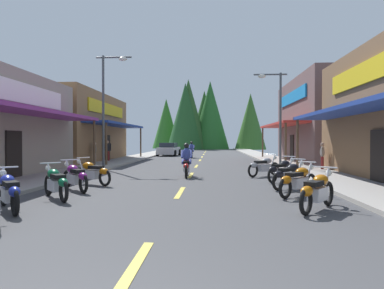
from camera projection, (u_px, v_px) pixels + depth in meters
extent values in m
cube|color=#424244|center=(199.00, 163.00, 25.07)|extent=(9.71, 75.48, 0.10)
cube|color=#9E9991|center=(118.00, 162.00, 25.45)|extent=(2.51, 75.48, 0.12)
cube|color=#9E9991|center=(281.00, 162.00, 24.70)|extent=(2.51, 75.48, 0.12)
cube|color=#E0C64C|center=(132.00, 271.00, 4.38)|extent=(0.16, 2.40, 0.01)
cube|color=#E0C64C|center=(180.00, 192.00, 10.91)|extent=(0.16, 2.40, 0.01)
cube|color=#E0C64C|center=(191.00, 175.00, 16.21)|extent=(0.16, 2.40, 0.01)
cube|color=#E0C64C|center=(196.00, 166.00, 21.75)|extent=(0.16, 2.40, 0.01)
cube|color=#E0C64C|center=(200.00, 160.00, 28.02)|extent=(0.16, 2.40, 0.01)
cube|color=#E0C64C|center=(202.00, 157.00, 33.46)|extent=(0.16, 2.40, 0.01)
cube|color=#E0C64C|center=(204.00, 154.00, 39.15)|extent=(0.16, 2.40, 0.01)
cube|color=#E0C64C|center=(205.00, 153.00, 44.98)|extent=(0.16, 2.40, 0.01)
cube|color=#E0C64C|center=(206.00, 151.00, 50.09)|extent=(0.16, 2.40, 0.01)
cube|color=#8C338C|center=(33.00, 112.00, 14.10)|extent=(1.80, 10.99, 0.16)
cylinder|color=brown|center=(94.00, 145.00, 19.36)|extent=(0.14, 0.14, 2.82)
cube|color=white|center=(14.00, 91.00, 14.14)|extent=(0.10, 8.55, 0.90)
cube|color=black|center=(14.00, 156.00, 14.18)|extent=(0.08, 1.10, 2.10)
cube|color=olive|center=(66.00, 128.00, 27.00)|extent=(6.77, 11.94, 5.32)
cube|color=navy|center=(118.00, 125.00, 26.73)|extent=(1.80, 10.75, 0.16)
cylinder|color=brown|center=(106.00, 145.00, 21.54)|extent=(0.14, 0.14, 2.82)
cylinder|color=brown|center=(141.00, 143.00, 31.87)|extent=(0.14, 0.14, 2.82)
cube|color=yellow|center=(108.00, 109.00, 26.76)|extent=(0.10, 8.36, 0.90)
cube|color=black|center=(108.00, 148.00, 26.81)|extent=(0.08, 1.10, 2.10)
cube|color=navy|center=(355.00, 109.00, 12.79)|extent=(1.80, 12.10, 0.16)
cylinder|color=brown|center=(297.00, 145.00, 18.69)|extent=(0.14, 0.14, 2.82)
cube|color=yellow|center=(378.00, 67.00, 12.71)|extent=(0.10, 9.41, 0.90)
cube|color=black|center=(378.00, 157.00, 12.76)|extent=(0.08, 1.10, 2.10)
cube|color=brown|center=(332.00, 120.00, 26.39)|extent=(6.16, 11.55, 6.50)
cube|color=#B72D28|center=(281.00, 125.00, 26.64)|extent=(1.80, 10.40, 0.16)
cylinder|color=brown|center=(286.00, 145.00, 21.72)|extent=(0.14, 0.14, 2.82)
cylinder|color=brown|center=(263.00, 143.00, 31.70)|extent=(0.14, 0.14, 2.82)
cube|color=#197FCC|center=(292.00, 97.00, 26.56)|extent=(0.10, 8.09, 0.90)
cube|color=black|center=(292.00, 148.00, 26.62)|extent=(0.08, 1.10, 2.10)
cylinder|color=#474C51|center=(103.00, 113.00, 19.38)|extent=(0.14, 0.14, 6.56)
cylinder|color=#474C51|center=(114.00, 57.00, 19.29)|extent=(2.06, 0.10, 0.10)
ellipsoid|color=silver|center=(123.00, 59.00, 19.26)|extent=(0.50, 0.30, 0.24)
cylinder|color=#474C51|center=(280.00, 120.00, 20.84)|extent=(0.14, 0.14, 5.88)
cylinder|color=#474C51|center=(270.00, 74.00, 20.84)|extent=(2.06, 0.10, 0.10)
ellipsoid|color=silver|center=(262.00, 76.00, 20.87)|extent=(0.50, 0.30, 0.24)
torus|color=black|center=(328.00, 194.00, 8.72)|extent=(0.46, 0.57, 0.64)
torus|color=black|center=(306.00, 202.00, 7.57)|extent=(0.46, 0.57, 0.64)
cube|color=silver|center=(318.00, 194.00, 8.15)|extent=(0.64, 0.73, 0.32)
ellipsoid|color=#BF660C|center=(321.00, 180.00, 8.29)|extent=(0.59, 0.64, 0.28)
cube|color=black|center=(314.00, 184.00, 7.95)|extent=(0.58, 0.65, 0.12)
ellipsoid|color=#BF660C|center=(307.00, 191.00, 7.61)|extent=(0.46, 0.50, 0.24)
cylinder|color=silver|center=(327.00, 181.00, 8.62)|extent=(0.27, 0.33, 0.71)
cylinder|color=silver|center=(325.00, 167.00, 8.52)|extent=(0.51, 0.39, 0.04)
sphere|color=white|center=(329.00, 173.00, 8.74)|extent=(0.16, 0.16, 0.16)
torus|color=black|center=(311.00, 183.00, 10.74)|extent=(0.51, 0.53, 0.64)
torus|color=black|center=(285.00, 188.00, 9.72)|extent=(0.51, 0.53, 0.64)
cube|color=silver|center=(299.00, 183.00, 10.23)|extent=(0.68, 0.70, 0.32)
ellipsoid|color=#BF660C|center=(302.00, 172.00, 10.36)|extent=(0.62, 0.63, 0.28)
cube|color=black|center=(294.00, 174.00, 10.05)|extent=(0.62, 0.63, 0.12)
ellipsoid|color=#BF660C|center=(286.00, 180.00, 9.75)|extent=(0.48, 0.48, 0.24)
cylinder|color=silver|center=(309.00, 173.00, 10.65)|extent=(0.30, 0.31, 0.71)
cylinder|color=silver|center=(307.00, 162.00, 10.56)|extent=(0.46, 0.44, 0.04)
sphere|color=white|center=(311.00, 167.00, 10.75)|extent=(0.16, 0.16, 0.16)
torus|color=black|center=(301.00, 178.00, 12.32)|extent=(0.52, 0.53, 0.64)
torus|color=black|center=(278.00, 181.00, 11.32)|extent=(0.52, 0.53, 0.64)
cube|color=silver|center=(290.00, 177.00, 11.82)|extent=(0.69, 0.70, 0.32)
ellipsoid|color=black|center=(293.00, 168.00, 11.95)|extent=(0.62, 0.62, 0.28)
cube|color=black|center=(286.00, 170.00, 11.65)|extent=(0.62, 0.62, 0.12)
ellipsoid|color=black|center=(279.00, 174.00, 11.35)|extent=(0.48, 0.48, 0.24)
cylinder|color=silver|center=(299.00, 169.00, 12.23)|extent=(0.30, 0.31, 0.71)
cylinder|color=silver|center=(298.00, 159.00, 12.15)|extent=(0.46, 0.45, 0.04)
sphere|color=white|center=(302.00, 163.00, 12.33)|extent=(0.16, 0.16, 0.16)
torus|color=black|center=(292.00, 173.00, 14.26)|extent=(0.50, 0.54, 0.64)
torus|color=black|center=(273.00, 175.00, 13.20)|extent=(0.50, 0.54, 0.64)
cube|color=silver|center=(282.00, 172.00, 13.73)|extent=(0.68, 0.71, 0.32)
ellipsoid|color=black|center=(285.00, 164.00, 13.86)|extent=(0.61, 0.63, 0.28)
cube|color=black|center=(279.00, 165.00, 13.55)|extent=(0.61, 0.63, 0.12)
ellipsoid|color=black|center=(273.00, 169.00, 13.24)|extent=(0.47, 0.49, 0.24)
cylinder|color=silver|center=(290.00, 165.00, 14.16)|extent=(0.29, 0.32, 0.71)
cylinder|color=silver|center=(289.00, 156.00, 14.07)|extent=(0.47, 0.43, 0.04)
sphere|color=white|center=(292.00, 160.00, 14.27)|extent=(0.16, 0.16, 0.16)
torus|color=black|center=(275.00, 169.00, 16.20)|extent=(0.55, 0.49, 0.64)
torus|color=black|center=(253.00, 170.00, 15.31)|extent=(0.55, 0.49, 0.64)
cube|color=silver|center=(264.00, 168.00, 15.75)|extent=(0.72, 0.67, 0.32)
ellipsoid|color=#99999E|center=(267.00, 161.00, 15.87)|extent=(0.63, 0.61, 0.28)
cube|color=black|center=(260.00, 162.00, 15.60)|extent=(0.64, 0.60, 0.12)
ellipsoid|color=#99999E|center=(254.00, 165.00, 15.33)|extent=(0.49, 0.47, 0.24)
cylinder|color=silver|center=(273.00, 162.00, 16.12)|extent=(0.32, 0.29, 0.71)
cylinder|color=silver|center=(271.00, 154.00, 16.04)|extent=(0.42, 0.48, 0.04)
sphere|color=white|center=(275.00, 158.00, 16.21)|extent=(0.16, 0.16, 0.16)
torus|color=black|center=(4.00, 194.00, 8.70)|extent=(0.50, 0.55, 0.64)
torus|color=black|center=(15.00, 202.00, 7.52)|extent=(0.50, 0.55, 0.64)
cube|color=silver|center=(9.00, 194.00, 8.11)|extent=(0.67, 0.71, 0.32)
ellipsoid|color=navy|center=(7.00, 180.00, 8.26)|extent=(0.61, 0.63, 0.28)
cube|color=black|center=(11.00, 184.00, 7.91)|extent=(0.61, 0.64, 0.12)
ellipsoid|color=navy|center=(14.00, 192.00, 7.55)|extent=(0.47, 0.49, 0.24)
cylinder|color=silver|center=(4.00, 181.00, 8.59)|extent=(0.29, 0.32, 0.71)
cylinder|color=silver|center=(5.00, 167.00, 8.49)|extent=(0.48, 0.43, 0.04)
sphere|color=white|center=(3.00, 173.00, 8.72)|extent=(0.16, 0.16, 0.16)
torus|color=black|center=(48.00, 185.00, 10.31)|extent=(0.50, 0.55, 0.64)
torus|color=black|center=(64.00, 191.00, 9.13)|extent=(0.50, 0.55, 0.64)
cube|color=silver|center=(56.00, 185.00, 9.72)|extent=(0.67, 0.71, 0.32)
ellipsoid|color=#0C5933|center=(53.00, 174.00, 9.87)|extent=(0.61, 0.63, 0.28)
cube|color=black|center=(58.00, 176.00, 9.52)|extent=(0.61, 0.64, 0.12)
ellipsoid|color=#0C5933|center=(63.00, 182.00, 9.17)|extent=(0.47, 0.49, 0.24)
cylinder|color=silver|center=(49.00, 175.00, 10.21)|extent=(0.29, 0.32, 0.71)
cylinder|color=silver|center=(51.00, 163.00, 10.11)|extent=(0.48, 0.43, 0.04)
sphere|color=white|center=(48.00, 168.00, 10.33)|extent=(0.16, 0.16, 0.16)
torus|color=black|center=(67.00, 179.00, 11.88)|extent=(0.51, 0.54, 0.64)
torus|color=black|center=(83.00, 183.00, 10.73)|extent=(0.51, 0.54, 0.64)
cube|color=silver|center=(75.00, 179.00, 11.30)|extent=(0.68, 0.70, 0.32)
ellipsoid|color=#721972|center=(73.00, 169.00, 11.45)|extent=(0.62, 0.63, 0.28)
cube|color=black|center=(77.00, 171.00, 11.11)|extent=(0.61, 0.63, 0.12)
ellipsoid|color=#721972|center=(83.00, 176.00, 10.76)|extent=(0.48, 0.49, 0.24)
cylinder|color=silver|center=(68.00, 170.00, 11.78)|extent=(0.30, 0.31, 0.71)
cylinder|color=silver|center=(69.00, 160.00, 11.68)|extent=(0.47, 0.44, 0.04)
sphere|color=white|center=(67.00, 164.00, 11.90)|extent=(0.16, 0.16, 0.16)
torus|color=black|center=(79.00, 175.00, 13.23)|extent=(0.60, 0.42, 0.64)
torus|color=black|center=(105.00, 178.00, 12.37)|extent=(0.60, 0.42, 0.64)
cube|color=silver|center=(92.00, 174.00, 12.80)|extent=(0.74, 0.61, 0.32)
ellipsoid|color=#BF660C|center=(88.00, 166.00, 12.91)|extent=(0.64, 0.57, 0.28)
cube|color=black|center=(96.00, 167.00, 12.65)|extent=(0.66, 0.55, 0.12)
ellipsoid|color=#BF660C|center=(104.00, 171.00, 12.39)|extent=(0.50, 0.44, 0.24)
cylinder|color=silver|center=(81.00, 167.00, 13.15)|extent=(0.35, 0.25, 0.71)
cylinder|color=silver|center=(83.00, 158.00, 13.08)|extent=(0.35, 0.53, 0.04)
sphere|color=white|center=(79.00, 162.00, 13.24)|extent=(0.16, 0.16, 0.16)
torus|color=black|center=(187.00, 168.00, 16.32)|extent=(0.13, 0.64, 0.64)
torus|color=black|center=(186.00, 171.00, 14.83)|extent=(0.13, 0.64, 0.64)
cube|color=silver|center=(187.00, 168.00, 15.57)|extent=(0.31, 0.71, 0.32)
ellipsoid|color=#A51414|center=(187.00, 161.00, 15.77)|extent=(0.35, 0.57, 0.28)
cube|color=black|center=(186.00, 162.00, 15.32)|extent=(0.31, 0.61, 0.12)
ellipsoid|color=#A51414|center=(186.00, 166.00, 14.87)|extent=(0.26, 0.45, 0.24)
cylinder|color=silver|center=(187.00, 162.00, 16.19)|extent=(0.08, 0.37, 0.71)
cylinder|color=silver|center=(187.00, 154.00, 16.06)|extent=(0.60, 0.07, 0.04)
sphere|color=white|center=(187.00, 158.00, 16.35)|extent=(0.16, 0.16, 0.16)
ellipsoid|color=#333F8C|center=(186.00, 154.00, 15.41)|extent=(0.40, 0.40, 0.64)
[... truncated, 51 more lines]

